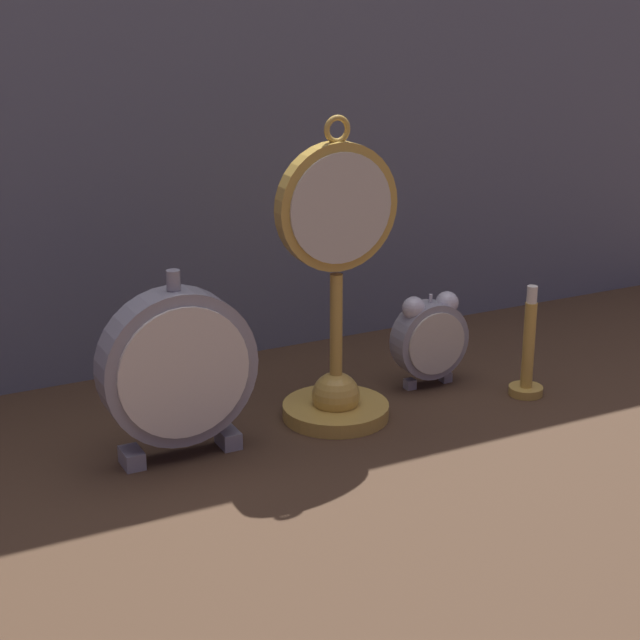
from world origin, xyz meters
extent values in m
plane|color=#422D1E|center=(0.00, 0.00, 0.00)|extent=(4.00, 4.00, 0.00)
cube|color=slate|center=(0.00, 0.33, 0.34)|extent=(1.66, 0.01, 0.67)
cylinder|color=gold|center=(0.02, 0.09, 0.01)|extent=(0.12, 0.12, 0.02)
sphere|color=gold|center=(0.02, 0.09, 0.03)|extent=(0.05, 0.05, 0.05)
cylinder|color=gold|center=(0.02, 0.09, 0.09)|extent=(0.01, 0.01, 0.15)
cylinder|color=gold|center=(0.02, 0.09, 0.24)|extent=(0.14, 0.02, 0.14)
cylinder|color=beige|center=(0.02, 0.08, 0.24)|extent=(0.12, 0.00, 0.12)
torus|color=gold|center=(0.02, 0.09, 0.32)|extent=(0.03, 0.01, 0.03)
cube|color=gray|center=(0.14, 0.12, 0.01)|extent=(0.01, 0.01, 0.01)
cube|color=gray|center=(0.19, 0.12, 0.01)|extent=(0.01, 0.01, 0.01)
cylinder|color=gray|center=(0.17, 0.12, 0.06)|extent=(0.09, 0.03, 0.09)
cylinder|color=beige|center=(0.17, 0.10, 0.06)|extent=(0.08, 0.00, 0.08)
sphere|color=silver|center=(0.14, 0.12, 0.10)|extent=(0.03, 0.03, 0.03)
sphere|color=silver|center=(0.19, 0.12, 0.10)|extent=(0.03, 0.03, 0.03)
cylinder|color=silver|center=(0.17, 0.12, 0.11)|extent=(0.00, 0.00, 0.02)
cube|color=gray|center=(-0.22, 0.07, 0.01)|extent=(0.02, 0.03, 0.02)
cube|color=gray|center=(-0.11, 0.07, 0.01)|extent=(0.02, 0.03, 0.02)
cylinder|color=gray|center=(-0.17, 0.07, 0.10)|extent=(0.16, 0.04, 0.16)
cylinder|color=silver|center=(-0.17, 0.05, 0.10)|extent=(0.14, 0.00, 0.14)
cylinder|color=gray|center=(-0.17, 0.07, 0.19)|extent=(0.01, 0.01, 0.02)
cylinder|color=gold|center=(0.25, 0.04, 0.01)|extent=(0.04, 0.04, 0.01)
cylinder|color=gold|center=(0.25, 0.04, 0.06)|extent=(0.01, 0.01, 0.10)
cylinder|color=silver|center=(0.25, 0.04, 0.12)|extent=(0.01, 0.01, 0.02)
camera|label=1|loc=(-0.49, -0.89, 0.49)|focal=60.00mm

